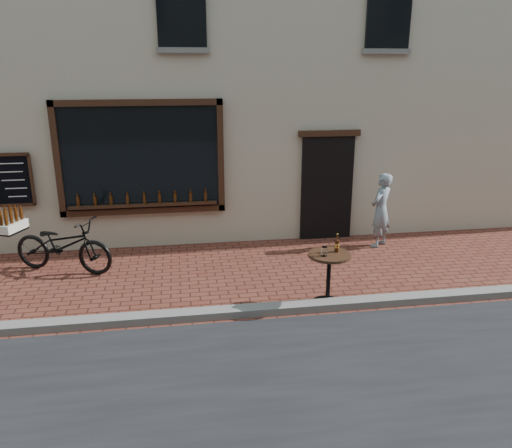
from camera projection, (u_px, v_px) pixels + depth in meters
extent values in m
plane|color=#5C281D|center=(267.00, 319.00, 7.33)|extent=(90.00, 90.00, 0.00)
cube|color=slate|center=(265.00, 310.00, 7.50)|extent=(90.00, 0.25, 0.12)
cube|color=#BBAE93|center=(220.00, 4.00, 11.96)|extent=(28.00, 6.00, 10.00)
cube|color=black|center=(141.00, 158.00, 9.75)|extent=(3.00, 0.06, 2.00)
cube|color=black|center=(137.00, 103.00, 9.41)|extent=(3.24, 0.10, 0.12)
cube|color=black|center=(145.00, 210.00, 10.04)|extent=(3.24, 0.10, 0.12)
cube|color=black|center=(57.00, 160.00, 9.49)|extent=(0.12, 0.10, 2.24)
cube|color=black|center=(221.00, 156.00, 9.96)|extent=(0.12, 0.10, 2.24)
cube|color=black|center=(144.00, 205.00, 9.96)|extent=(2.90, 0.16, 0.05)
cube|color=black|center=(327.00, 188.00, 10.55)|extent=(1.10, 0.10, 2.20)
cube|color=black|center=(330.00, 133.00, 10.17)|extent=(1.30, 0.10, 0.12)
cube|color=black|center=(13.00, 180.00, 9.48)|extent=(0.62, 0.04, 0.92)
cylinder|color=#3D1C07|center=(78.00, 202.00, 9.74)|extent=(0.06, 0.06, 0.19)
cylinder|color=#3D1C07|center=(95.00, 201.00, 9.78)|extent=(0.06, 0.06, 0.19)
cylinder|color=#3D1C07|center=(111.00, 200.00, 9.83)|extent=(0.06, 0.06, 0.19)
cylinder|color=#3D1C07|center=(127.00, 200.00, 9.88)|extent=(0.06, 0.06, 0.19)
cylinder|color=#3D1C07|center=(144.00, 199.00, 9.92)|extent=(0.06, 0.06, 0.19)
cylinder|color=#3D1C07|center=(160.00, 198.00, 9.97)|extent=(0.06, 0.06, 0.19)
cylinder|color=#3D1C07|center=(175.00, 198.00, 10.02)|extent=(0.06, 0.06, 0.19)
cylinder|color=#3D1C07|center=(191.00, 197.00, 10.06)|extent=(0.06, 0.06, 0.19)
cylinder|color=#3D1C07|center=(206.00, 197.00, 10.11)|extent=(0.06, 0.06, 0.19)
cube|color=black|center=(181.00, 7.00, 9.07)|extent=(0.90, 0.06, 1.40)
cube|color=black|center=(389.00, 10.00, 9.67)|extent=(0.90, 0.06, 1.40)
imported|color=black|center=(63.00, 245.00, 8.94)|extent=(2.01, 1.34, 1.00)
cube|color=black|center=(11.00, 231.00, 9.11)|extent=(0.55, 0.64, 0.03)
cube|color=silver|center=(10.00, 226.00, 9.08)|extent=(0.56, 0.66, 0.16)
cylinder|color=#3D1C07|center=(6.00, 220.00, 8.82)|extent=(0.06, 0.06, 0.21)
cylinder|color=#3D1C07|center=(1.00, 219.00, 8.84)|extent=(0.06, 0.06, 0.21)
cylinder|color=#3D1C07|center=(11.00, 218.00, 8.94)|extent=(0.06, 0.06, 0.21)
cylinder|color=#3D1C07|center=(6.00, 217.00, 8.97)|extent=(0.06, 0.06, 0.21)
cylinder|color=#3D1C07|center=(0.00, 217.00, 8.99)|extent=(0.06, 0.06, 0.21)
cylinder|color=#3D1C07|center=(16.00, 216.00, 9.07)|extent=(0.06, 0.06, 0.21)
cylinder|color=#3D1C07|center=(11.00, 215.00, 9.09)|extent=(0.06, 0.06, 0.21)
cylinder|color=#3D1C07|center=(6.00, 215.00, 9.12)|extent=(0.06, 0.06, 0.21)
cylinder|color=#3D1C07|center=(21.00, 214.00, 9.19)|extent=(0.06, 0.06, 0.21)
cylinder|color=#3D1C07|center=(16.00, 213.00, 9.21)|extent=(0.06, 0.06, 0.21)
cylinder|color=#3D1C07|center=(11.00, 213.00, 9.24)|extent=(0.06, 0.06, 0.21)
cylinder|color=black|center=(327.00, 303.00, 7.81)|extent=(0.48, 0.48, 0.03)
cylinder|color=black|center=(328.00, 280.00, 7.69)|extent=(0.07, 0.07, 0.76)
cylinder|color=black|center=(330.00, 255.00, 7.57)|extent=(0.65, 0.65, 0.04)
cylinder|color=gold|center=(337.00, 246.00, 7.61)|extent=(0.07, 0.07, 0.07)
cylinder|color=white|center=(324.00, 252.00, 7.45)|extent=(0.09, 0.09, 0.14)
imported|color=gray|center=(381.00, 210.00, 10.15)|extent=(0.66, 0.64, 1.53)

